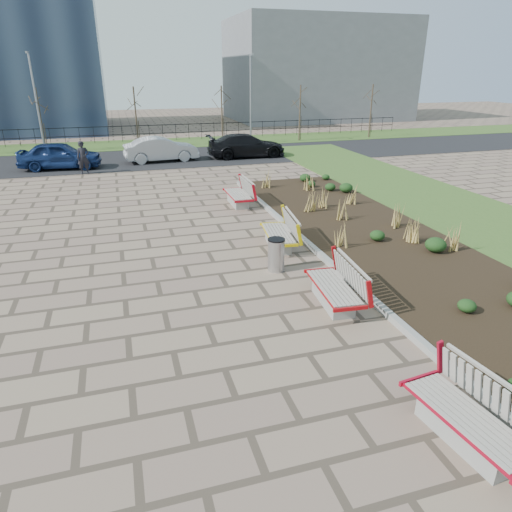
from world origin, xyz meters
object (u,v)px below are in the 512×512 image
object	(u,v)px
bench_a	(469,415)
car_black	(246,145)
bench_b	(334,285)
car_blue	(60,155)
bench_d	(238,193)
lamp_west	(37,105)
lamp_east	(251,100)
litter_bin	(276,255)
car_silver	(161,149)
bench_c	(278,231)
pedestrian	(83,158)

from	to	relation	value
bench_a	car_black	distance (m)	23.82
bench_a	car_black	size ratio (longest dim) A/B	0.44
bench_b	car_blue	size ratio (longest dim) A/B	0.49
bench_d	lamp_west	xyz separation A→B (m)	(-9.00, 15.43, 2.54)
bench_d	lamp_west	size ratio (longest dim) A/B	0.35
car_black	lamp_west	size ratio (longest dim) A/B	0.80
bench_a	lamp_east	world-z (taller)	lamp_east
car_blue	lamp_west	bearing A→B (deg)	20.05
bench_d	litter_bin	size ratio (longest dim) A/B	2.34
car_silver	car_black	bearing A→B (deg)	-95.12
car_silver	lamp_east	size ratio (longest dim) A/B	0.71
bench_c	lamp_west	xyz separation A→B (m)	(-9.00, 20.36, 2.54)
bench_b	bench_d	world-z (taller)	same
bench_a	bench_b	world-z (taller)	same
bench_b	lamp_west	world-z (taller)	lamp_west
bench_a	car_silver	distance (m)	23.72
litter_bin	car_black	size ratio (longest dim) A/B	0.19
pedestrian	lamp_west	world-z (taller)	lamp_west
bench_a	litter_bin	size ratio (longest dim) A/B	2.34
bench_a	lamp_west	world-z (taller)	lamp_west
bench_b	pedestrian	size ratio (longest dim) A/B	1.24
car_blue	lamp_east	bearing A→B (deg)	-59.98
lamp_west	litter_bin	bearing A→B (deg)	-69.24
car_black	lamp_west	xyz separation A→B (m)	(-12.23, 5.13, 2.32)
bench_a	pedestrian	size ratio (longest dim) A/B	1.24
car_blue	car_silver	xyz separation A→B (m)	(5.53, 0.64, -0.03)
pedestrian	car_black	bearing A→B (deg)	5.68
bench_a	pedestrian	world-z (taller)	pedestrian
bench_a	car_blue	size ratio (longest dim) A/B	0.49
pedestrian	lamp_west	bearing A→B (deg)	102.53
car_silver	lamp_east	world-z (taller)	lamp_east
lamp_west	car_blue	bearing A→B (deg)	-75.37
bench_b	car_blue	bearing A→B (deg)	117.15
lamp_west	bench_d	bearing A→B (deg)	-59.75
car_silver	lamp_east	xyz separation A→B (m)	(6.98, 5.09, 2.31)
bench_d	car_black	bearing A→B (deg)	72.76
bench_c	lamp_east	size ratio (longest dim) A/B	0.35
litter_bin	pedestrian	bearing A→B (deg)	110.85
car_blue	lamp_east	distance (m)	13.94
bench_c	bench_d	world-z (taller)	same
litter_bin	car_blue	xyz separation A→B (m)	(-6.86, 16.32, 0.30)
bench_b	pedestrian	bearing A→B (deg)	115.36
lamp_west	lamp_east	bearing A→B (deg)	0.00
bench_b	bench_c	xyz separation A→B (m)	(0.00, 3.89, 0.00)
lamp_east	car_silver	bearing A→B (deg)	-143.91
car_silver	car_black	world-z (taller)	car_silver
bench_d	pedestrian	distance (m)	10.13
pedestrian	lamp_west	size ratio (longest dim) A/B	0.28
bench_a	car_silver	xyz separation A→B (m)	(-1.98, 23.64, 0.23)
car_blue	lamp_west	xyz separation A→B (m)	(-1.49, 5.73, 2.29)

